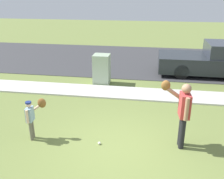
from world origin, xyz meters
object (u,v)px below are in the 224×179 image
at_px(baseball, 99,143).
at_px(parked_pickup_dark, 219,61).
at_px(person_adult, 182,109).
at_px(person_child, 33,114).
at_px(utility_cabinet, 102,69).

xyz_separation_m(baseball, parked_pickup_dark, (4.20, 6.39, 0.64)).
distance_m(person_adult, baseball, 2.23).
bearing_deg(person_child, baseball, -4.84).
bearing_deg(person_adult, utility_cabinet, -60.17).
relative_size(person_adult, person_child, 1.51).
relative_size(utility_cabinet, parked_pickup_dark, 0.24).
height_order(person_adult, parked_pickup_dark, person_adult).
distance_m(person_adult, person_child, 3.73).
xyz_separation_m(person_adult, person_child, (-3.71, -0.24, -0.31)).
distance_m(person_child, baseball, 1.86).
xyz_separation_m(person_child, baseball, (1.73, -0.03, -0.68)).
distance_m(utility_cabinet, parked_pickup_dark, 5.38).
relative_size(baseball, utility_cabinet, 0.06).
height_order(baseball, utility_cabinet, utility_cabinet).
height_order(baseball, parked_pickup_dark, parked_pickup_dark).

